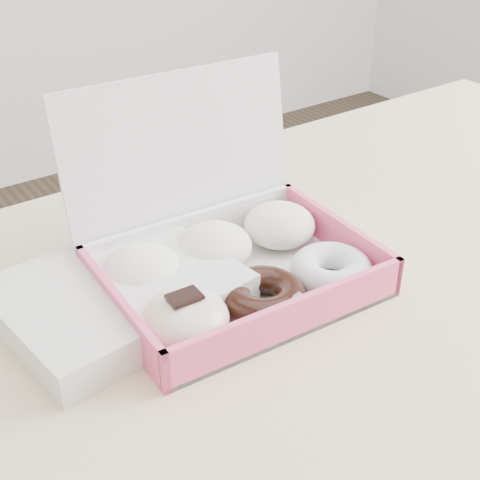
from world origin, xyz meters
TOP-DOWN VIEW (x-y plane):
  - table at (0.00, 0.00)m, footprint 1.20×0.80m
  - donut_box at (-0.21, 0.08)m, footprint 0.30×0.27m
  - newspapers at (-0.34, 0.11)m, footprint 0.26×0.22m

SIDE VIEW (x-z plane):
  - table at x=0.00m, z-range 0.30..1.05m
  - newspapers at x=-0.34m, z-range 0.75..0.79m
  - donut_box at x=-0.21m, z-range 0.68..0.89m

